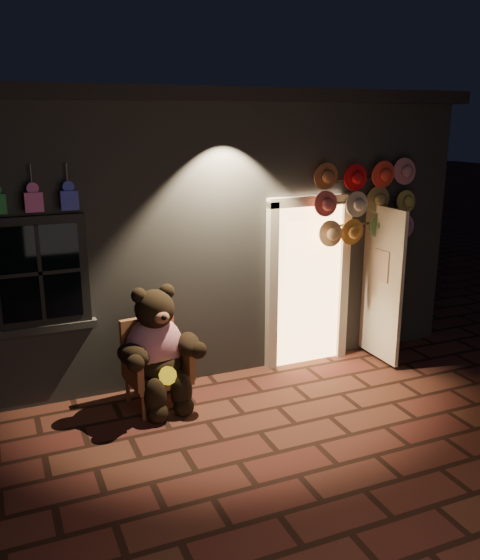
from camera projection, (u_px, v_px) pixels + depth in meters
ground at (260, 432)px, 6.09m from camera, size 60.00×60.00×0.00m
shop_building at (152, 210)px, 9.17m from camera, size 7.30×5.95×3.51m
wicker_armchair at (155, 362)px, 6.62m from camera, size 0.72×0.67×0.96m
teddy_bear at (158, 350)px, 6.47m from camera, size 1.01×0.83×1.40m
hat_rack at (368, 204)px, 7.47m from camera, size 1.47×0.22×2.59m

